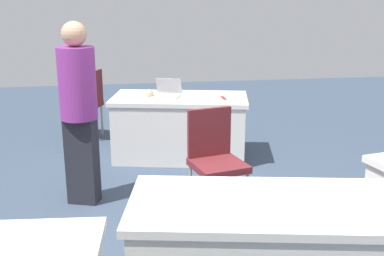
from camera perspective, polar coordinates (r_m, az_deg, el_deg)
The scene contains 8 objects.
ground_plane at distance 3.93m, azimuth -0.87°, elevation -13.78°, with size 14.40×14.40×0.00m, color #3D4C60.
table_foreground at distance 5.76m, azimuth -1.46°, elevation 0.12°, with size 1.75×1.15×0.76m.
chair_tucked_right at distance 4.25m, azimuth 2.80°, elevation -3.32°, with size 0.53×0.53×0.96m.
chair_aisle at distance 6.67m, azimuth -12.54°, elevation 3.29°, with size 0.58×0.58×0.94m.
person_presenter at distance 4.47m, azimuth -13.49°, elevation 2.70°, with size 0.43×0.43×1.72m.
laptop_silver at distance 5.69m, azimuth -3.04°, elevation 4.23°, with size 0.40×0.39×0.21m.
yarn_ball at distance 5.67m, azimuth -5.15°, elevation 4.21°, with size 0.09×0.09×0.09m, color beige.
scissors_red at distance 5.59m, azimuth 3.81°, elevation 3.64°, with size 0.18×0.04×0.01m, color red.
Camera 1 is at (0.48, 3.38, 1.94)m, focal length 44.28 mm.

